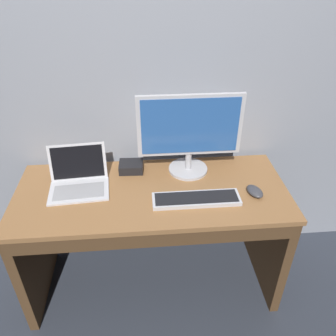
{
  "coord_description": "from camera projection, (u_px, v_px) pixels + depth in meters",
  "views": [
    {
      "loc": [
        -0.04,
        -1.46,
        1.87
      ],
      "look_at": [
        0.09,
        0.0,
        0.89
      ],
      "focal_mm": 36.29,
      "sensor_mm": 36.0,
      "label": 1
    }
  ],
  "objects": [
    {
      "name": "external_monitor",
      "position": [
        190.0,
        133.0,
        1.84
      ],
      "size": [
        0.57,
        0.23,
        0.47
      ],
      "color": "#B7B7BC",
      "rests_on": "desk"
    },
    {
      "name": "wired_keyboard",
      "position": [
        196.0,
        199.0,
        1.75
      ],
      "size": [
        0.45,
        0.13,
        0.02
      ],
      "color": "#BCBCC1",
      "rests_on": "desk"
    },
    {
      "name": "computer_mouse",
      "position": [
        255.0,
        191.0,
        1.79
      ],
      "size": [
        0.1,
        0.13,
        0.04
      ],
      "primitive_type": "ellipsoid",
      "rotation": [
        0.0,
        0.0,
        0.29
      ],
      "color": "#38383D",
      "rests_on": "desk"
    },
    {
      "name": "ground_plane",
      "position": [
        155.0,
        281.0,
        2.25
      ],
      "size": [
        14.0,
        14.0,
        0.0
      ],
      "primitive_type": "plane",
      "color": "#2D333D"
    },
    {
      "name": "external_drive_box",
      "position": [
        131.0,
        167.0,
        1.97
      ],
      "size": [
        0.14,
        0.12,
        0.05
      ],
      "primitive_type": "cube",
      "rotation": [
        0.0,
        0.0,
        -0.04
      ],
      "color": "black",
      "rests_on": "desk"
    },
    {
      "name": "back_wall",
      "position": [
        143.0,
        0.0,
        1.64
      ],
      "size": [
        4.51,
        0.04,
        3.27
      ],
      "primitive_type": "cube",
      "color": "gray",
      "rests_on": "ground"
    },
    {
      "name": "laptop_silver",
      "position": [
        79.0,
        178.0,
        1.83
      ],
      "size": [
        0.33,
        0.28,
        0.21
      ],
      "color": "silver",
      "rests_on": "desk"
    },
    {
      "name": "desk",
      "position": [
        153.0,
        225.0,
        1.95
      ],
      "size": [
        1.47,
        0.62,
        0.75
      ],
      "color": "olive",
      "rests_on": "ground"
    }
  ]
}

